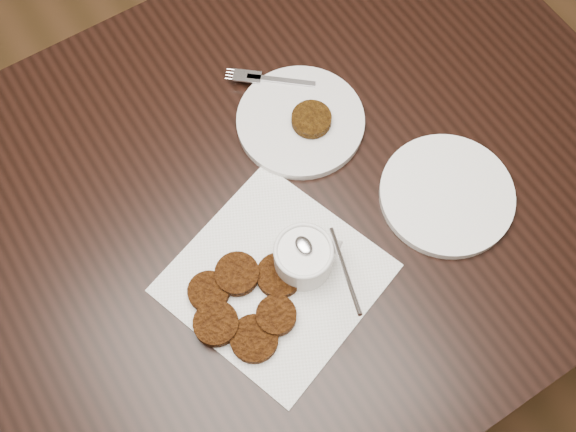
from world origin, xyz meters
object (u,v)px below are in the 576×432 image
object	(u,v)px
plate_with_patty	(301,119)
sauce_ramekin	(304,250)
plate_empty	(447,195)
napkin	(275,278)
table	(240,296)

from	to	relation	value
plate_with_patty	sauce_ramekin	bearing A→B (deg)	-122.13
sauce_ramekin	plate_empty	size ratio (longest dim) A/B	0.58
napkin	sauce_ramekin	distance (m)	0.08
sauce_ramekin	plate_with_patty	size ratio (longest dim) A/B	0.58
plate_empty	sauce_ramekin	bearing A→B (deg)	174.15
napkin	plate_with_patty	distance (m)	0.27
table	napkin	bearing A→B (deg)	-80.33
sauce_ramekin	plate_with_patty	xyz separation A→B (m)	(0.13, 0.21, -0.05)
plate_empty	table	bearing A→B (deg)	155.24
table	plate_empty	bearing A→B (deg)	-24.76
plate_with_patty	plate_empty	distance (m)	0.27
napkin	plate_with_patty	world-z (taller)	plate_with_patty
sauce_ramekin	plate_empty	world-z (taller)	sauce_ramekin
sauce_ramekin	plate_empty	distance (m)	0.26
napkin	plate_with_patty	bearing A→B (deg)	49.09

